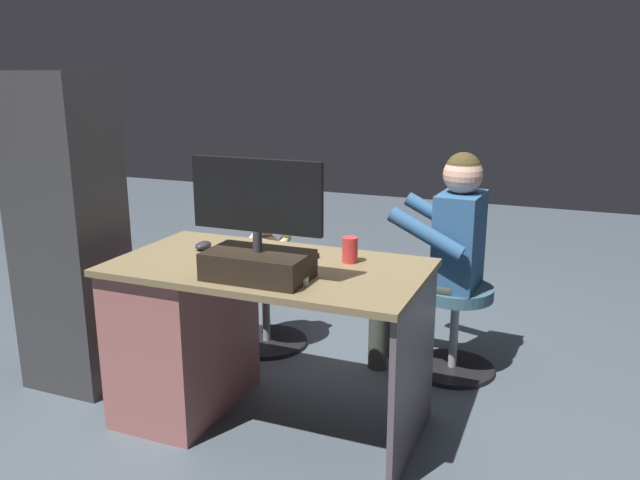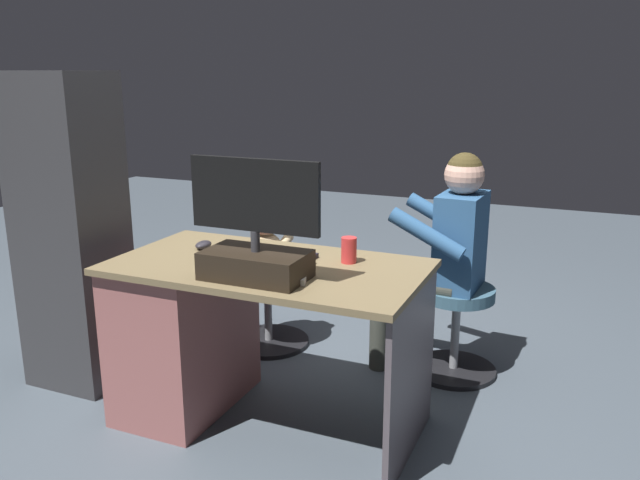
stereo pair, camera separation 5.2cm
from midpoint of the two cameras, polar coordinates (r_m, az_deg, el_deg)
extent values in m
plane|color=#444E58|center=(3.24, -2.26, -13.20)|extent=(10.00, 10.00, 0.00)
cube|color=brown|center=(2.70, -5.15, -2.43)|extent=(1.31, 0.71, 0.03)
cube|color=#965855|center=(3.04, -12.38, -8.11)|extent=(0.42, 0.66, 0.71)
cube|color=#534A4F|center=(2.63, 7.70, -11.68)|extent=(0.02, 0.64, 0.71)
cube|color=black|center=(2.50, -6.11, -2.22)|extent=(0.40, 0.24, 0.11)
cylinder|color=#333338|center=(2.48, -6.17, -0.13)|extent=(0.04, 0.04, 0.08)
cube|color=black|center=(2.44, -6.28, 3.95)|extent=(0.54, 0.02, 0.28)
cube|color=#19598C|center=(2.45, -6.13, 4.01)|extent=(0.49, 0.00, 0.25)
cube|color=black|center=(2.80, -5.10, -1.27)|extent=(0.42, 0.14, 0.02)
ellipsoid|color=#28252B|center=(2.96, -10.80, -0.47)|extent=(0.06, 0.10, 0.04)
cylinder|color=red|center=(2.70, 2.12, -0.88)|extent=(0.07, 0.07, 0.11)
cube|color=black|center=(2.71, -9.06, -2.00)|extent=(0.11, 0.15, 0.02)
cube|color=silver|center=(2.57, -3.76, -2.73)|extent=(0.29, 0.35, 0.02)
cylinder|color=black|center=(3.75, -5.13, -8.97)|extent=(0.46, 0.46, 0.03)
cylinder|color=gray|center=(3.67, -5.20, -6.08)|extent=(0.04, 0.04, 0.38)
cylinder|color=maroon|center=(3.60, -5.28, -2.80)|extent=(0.37, 0.37, 0.06)
ellipsoid|color=#D3B382|center=(3.57, -5.33, -0.87)|extent=(0.18, 0.15, 0.19)
sphere|color=#D3B382|center=(3.53, -5.39, 1.60)|extent=(0.16, 0.16, 0.16)
sphere|color=beige|center=(3.59, -4.90, 1.65)|extent=(0.06, 0.06, 0.06)
sphere|color=#D3B382|center=(3.49, -4.62, 2.46)|extent=(0.07, 0.07, 0.07)
sphere|color=#D3B382|center=(3.54, -6.20, 2.60)|extent=(0.07, 0.07, 0.07)
cylinder|color=#D3B382|center=(3.54, -3.78, -0.29)|extent=(0.05, 0.14, 0.10)
cylinder|color=#D3B382|center=(3.63, -6.38, -0.01)|extent=(0.05, 0.14, 0.10)
cylinder|color=#D3B382|center=(3.65, -3.89, -1.53)|extent=(0.06, 0.12, 0.06)
cylinder|color=#D3B382|center=(3.69, -5.23, -1.37)|extent=(0.06, 0.12, 0.06)
cylinder|color=black|center=(3.49, 11.18, -11.09)|extent=(0.44, 0.44, 0.03)
cylinder|color=gray|center=(3.41, 11.35, -8.03)|extent=(0.04, 0.04, 0.38)
cylinder|color=#35576A|center=(3.33, 11.54, -4.53)|extent=(0.37, 0.37, 0.06)
cube|color=#2B537D|center=(3.25, 11.78, -0.06)|extent=(0.22, 0.33, 0.48)
sphere|color=#D2A08B|center=(3.19, 12.10, 5.70)|extent=(0.19, 0.19, 0.19)
sphere|color=#3F351B|center=(3.18, 12.12, 6.04)|extent=(0.18, 0.18, 0.18)
cylinder|color=#2B537D|center=(3.06, 8.89, 0.55)|extent=(0.38, 0.10, 0.23)
cylinder|color=#2B537D|center=(3.44, 10.07, 2.08)|extent=(0.38, 0.10, 0.23)
cylinder|color=#3D4139|center=(3.26, 8.07, -3.88)|extent=(0.39, 0.13, 0.11)
cylinder|color=#3D4139|center=(3.38, 4.73, -7.62)|extent=(0.10, 0.10, 0.46)
cylinder|color=#3D4139|center=(3.42, 8.63, -2.98)|extent=(0.39, 0.13, 0.11)
cylinder|color=#3D4139|center=(3.54, 5.44, -6.58)|extent=(0.10, 0.10, 0.46)
cube|color=#333234|center=(3.31, -21.78, 0.45)|extent=(0.44, 0.36, 1.52)
camera|label=1|loc=(0.03, -90.51, -0.13)|focal=36.11mm
camera|label=2|loc=(0.03, 89.49, 0.13)|focal=36.11mm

